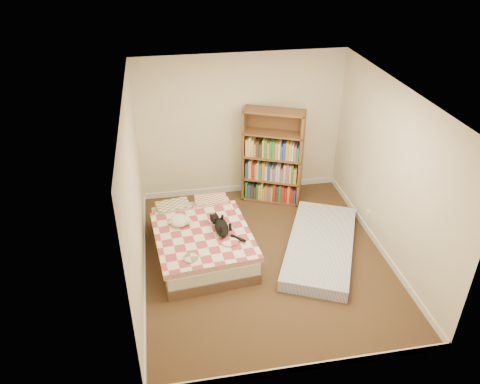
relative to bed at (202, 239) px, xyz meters
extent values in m
cube|color=#4C3120|center=(0.89, -0.33, -0.22)|extent=(3.50, 4.00, 0.01)
cube|color=white|center=(0.89, -0.33, 2.28)|extent=(3.50, 4.00, 0.01)
cube|color=#ECE7C6|center=(0.89, 1.67, 1.03)|extent=(3.50, 0.01, 2.50)
cube|color=#ECE7C6|center=(0.89, -2.33, 1.03)|extent=(3.50, 0.01, 2.50)
cube|color=#ECE7C6|center=(-0.86, -0.33, 1.03)|extent=(0.01, 4.00, 2.50)
cube|color=#ECE7C6|center=(2.64, -0.33, 1.03)|extent=(0.01, 4.00, 2.50)
cube|color=white|center=(0.89, 1.66, -0.17)|extent=(3.50, 0.02, 0.10)
cube|color=white|center=(0.89, -2.32, -0.17)|extent=(3.50, 0.02, 0.10)
cube|color=white|center=(-0.85, -0.33, -0.17)|extent=(0.02, 4.00, 0.10)
cube|color=white|center=(2.63, -0.33, -0.17)|extent=(0.02, 4.00, 0.10)
cube|color=white|center=(2.63, 0.07, 0.08)|extent=(0.03, 0.09, 0.13)
cube|color=brown|center=(0.00, -0.03, -0.14)|extent=(1.45, 1.94, 0.16)
cube|color=silver|center=(0.00, -0.03, 0.03)|extent=(1.42, 1.90, 0.18)
cube|color=#B64352|center=(0.00, -0.03, 0.17)|extent=(1.48, 1.62, 0.09)
cube|color=gray|center=(-0.30, 0.65, 0.20)|extent=(0.53, 0.37, 0.14)
cube|color=#B64352|center=(0.30, 0.65, 0.20)|extent=(0.53, 0.37, 0.14)
cube|color=#572F1E|center=(0.88, 1.26, 0.61)|extent=(0.17, 0.32, 1.67)
cube|color=#572F1E|center=(1.84, 1.26, 0.61)|extent=(0.17, 0.32, 1.67)
cube|color=#572F1E|center=(1.36, 1.42, 0.61)|extent=(0.92, 0.42, 1.67)
cube|color=#572F1E|center=(1.36, 1.26, -0.20)|extent=(1.05, 0.70, 0.03)
cube|color=#572F1E|center=(1.36, 1.26, 0.62)|extent=(1.05, 0.70, 0.03)
cube|color=#572F1E|center=(1.36, 1.26, 1.42)|extent=(1.05, 0.70, 0.03)
cube|color=#6576A9|center=(1.75, -0.30, -0.13)|extent=(1.70, 2.25, 0.19)
ellipsoid|color=black|center=(0.28, -0.16, 0.29)|extent=(0.32, 0.48, 0.14)
sphere|color=black|center=(0.28, 0.08, 0.30)|extent=(0.17, 0.17, 0.14)
cone|color=black|center=(0.24, 0.12, 0.36)|extent=(0.06, 0.06, 0.05)
cone|color=black|center=(0.32, 0.12, 0.36)|extent=(0.06, 0.06, 0.05)
cylinder|color=black|center=(0.40, -0.46, 0.25)|extent=(0.12, 0.25, 0.05)
ellipsoid|color=white|center=(-0.30, 0.12, 0.29)|extent=(0.36, 0.38, 0.14)
sphere|color=white|center=(-0.22, 0.03, 0.30)|extent=(0.15, 0.15, 0.11)
sphere|color=white|center=(-0.18, 0.00, 0.29)|extent=(0.07, 0.07, 0.05)
sphere|color=white|center=(-0.42, 0.18, 0.27)|extent=(0.08, 0.08, 0.06)
camera|label=1|loc=(-0.41, -5.58, 4.15)|focal=35.00mm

